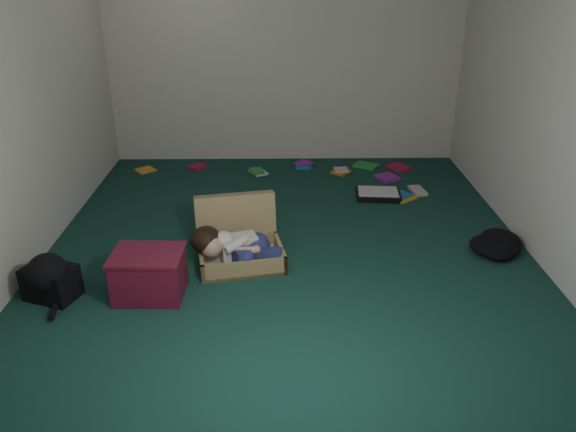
{
  "coord_description": "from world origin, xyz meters",
  "views": [
    {
      "loc": [
        -0.06,
        -4.2,
        2.24
      ],
      "look_at": [
        0.0,
        -0.15,
        0.35
      ],
      "focal_mm": 35.0,
      "sensor_mm": 36.0,
      "label": 1
    }
  ],
  "objects": [
    {
      "name": "person",
      "position": [
        -0.41,
        -0.35,
        0.19
      ],
      "size": [
        0.73,
        0.36,
        0.3
      ],
      "rotation": [
        0.0,
        0.0,
        0.19
      ],
      "color": "silver",
      "rests_on": "suitcase"
    },
    {
      "name": "suitcase",
      "position": [
        -0.4,
        -0.18,
        0.14
      ],
      "size": [
        0.77,
        0.75,
        0.48
      ],
      "rotation": [
        0.0,
        0.0,
        0.19
      ],
      "color": "#9D8656",
      "rests_on": "floor"
    },
    {
      "name": "wall_right",
      "position": [
        2.0,
        0.0,
        1.3
      ],
      "size": [
        0.0,
        4.5,
        4.5
      ],
      "primitive_type": "plane",
      "rotation": [
        1.57,
        0.0,
        -1.57
      ],
      "color": "white",
      "rests_on": "ground"
    },
    {
      "name": "floor",
      "position": [
        0.0,
        0.0,
        0.0
      ],
      "size": [
        4.5,
        4.5,
        0.0
      ],
      "primitive_type": "plane",
      "color": "#153C32",
      "rests_on": "ground"
    },
    {
      "name": "wall_back",
      "position": [
        0.0,
        2.25,
        1.3
      ],
      "size": [
        4.5,
        0.0,
        4.5
      ],
      "primitive_type": "plane",
      "rotation": [
        1.57,
        0.0,
        0.0
      ],
      "color": "white",
      "rests_on": "ground"
    },
    {
      "name": "paper_tray",
      "position": [
        0.94,
        1.05,
        0.03
      ],
      "size": [
        0.47,
        0.37,
        0.06
      ],
      "rotation": [
        0.0,
        0.0,
        -0.08
      ],
      "color": "black",
      "rests_on": "floor"
    },
    {
      "name": "clothing_pile",
      "position": [
        1.7,
        -0.07,
        0.07
      ],
      "size": [
        0.47,
        0.41,
        0.13
      ],
      "primitive_type": null,
      "rotation": [
        0.0,
        0.0,
        -0.17
      ],
      "color": "black",
      "rests_on": "floor"
    },
    {
      "name": "backpack",
      "position": [
        -1.7,
        -0.76,
        0.13
      ],
      "size": [
        0.54,
        0.49,
        0.27
      ],
      "primitive_type": null,
      "rotation": [
        0.0,
        0.0,
        -0.36
      ],
      "color": "black",
      "rests_on": "floor"
    },
    {
      "name": "book_scatter",
      "position": [
        0.38,
        1.68,
        0.01
      ],
      "size": [
        3.18,
        1.21,
        0.02
      ],
      "color": "gold",
      "rests_on": "floor"
    },
    {
      "name": "wall_front",
      "position": [
        0.0,
        -2.25,
        1.3
      ],
      "size": [
        4.5,
        0.0,
        4.5
      ],
      "primitive_type": "plane",
      "rotation": [
        -1.57,
        0.0,
        0.0
      ],
      "color": "white",
      "rests_on": "ground"
    },
    {
      "name": "wall_left",
      "position": [
        -2.0,
        0.0,
        1.3
      ],
      "size": [
        0.0,
        4.5,
        4.5
      ],
      "primitive_type": "plane",
      "rotation": [
        1.57,
        0.0,
        1.57
      ],
      "color": "white",
      "rests_on": "ground"
    },
    {
      "name": "maroon_bin",
      "position": [
        -1.0,
        -0.74,
        0.17
      ],
      "size": [
        0.51,
        0.41,
        0.34
      ],
      "rotation": [
        0.0,
        0.0,
        -0.04
      ],
      "color": "maroon",
      "rests_on": "floor"
    }
  ]
}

